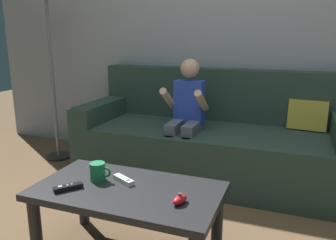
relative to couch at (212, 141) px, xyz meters
The scene contains 8 objects.
wall_back 1.05m from the couch, 66.81° to the left, with size 5.14×0.05×2.50m, color #999EA8.
couch is the anchor object (origin of this frame).
person_seated_on_couch 0.35m from the couch, 133.21° to the right, with size 0.31×0.38×0.95m.
coffee_table 1.21m from the couch, 96.60° to the right, with size 0.92×0.51×0.39m.
game_remote_black_near_edge 1.39m from the couch, 106.72° to the right, with size 0.12×0.13×0.03m.
nunchuk_red 1.28m from the couch, 82.95° to the right, with size 0.07×0.10×0.05m.
game_remote_white_far_corner 1.17m from the couch, 99.38° to the right, with size 0.14×0.10×0.03m.
coffee_mug 1.23m from the couch, 105.34° to the right, with size 0.12×0.08×0.09m.
Camera 1 is at (0.44, -1.17, 1.13)m, focal length 36.78 mm.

